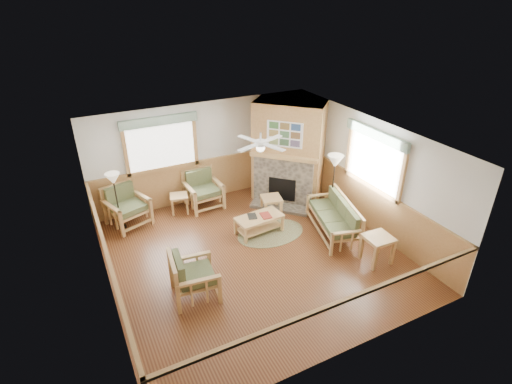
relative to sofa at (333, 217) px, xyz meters
name	(u,v)px	position (x,y,z in m)	size (l,w,h in m)	color
floor	(254,255)	(-2.07, 0.03, -0.42)	(6.00, 6.00, 0.01)	#562F18
ceiling	(254,140)	(-2.07, 0.03, 2.28)	(6.00, 6.00, 0.01)	white
wall_back	(203,152)	(-2.07, 3.03, 0.93)	(6.00, 0.02, 2.70)	silver
wall_front	(346,291)	(-2.07, -2.97, 0.93)	(6.00, 0.02, 2.70)	silver
wall_left	(101,239)	(-5.07, 0.03, 0.93)	(0.02, 6.00, 2.70)	silver
wall_right	(368,174)	(0.93, 0.03, 0.93)	(0.02, 6.00, 2.70)	silver
wainscot	(254,234)	(-2.07, 0.03, 0.13)	(6.00, 6.00, 1.10)	#A77844
fireplace	(288,151)	(-0.02, 2.08, 0.93)	(2.20, 2.20, 2.70)	#A77844
window_back	(158,115)	(-3.17, 2.99, 2.11)	(1.90, 0.16, 1.50)	white
window_right	(380,128)	(0.89, -0.17, 2.11)	(0.16, 1.90, 1.50)	white
ceiling_fan	(261,134)	(-1.77, 0.33, 2.24)	(1.24, 1.24, 0.36)	white
sofa	(333,217)	(0.00, 0.00, 0.00)	(0.74, 1.82, 0.84)	tan
armchair_back_left	(127,207)	(-4.27, 2.58, 0.08)	(0.88, 0.88, 0.99)	tan
armchair_back_right	(203,190)	(-2.29, 2.58, 0.07)	(0.87, 0.87, 0.97)	tan
armchair_left	(194,275)	(-3.64, -0.59, 0.05)	(0.84, 0.84, 0.94)	tan
coffee_table	(259,224)	(-1.56, 0.78, -0.19)	(1.11, 0.56, 0.45)	tan
end_table_chairs	(180,204)	(-2.96, 2.58, -0.17)	(0.44, 0.42, 0.50)	tan
end_table_sofa	(377,249)	(0.17, -1.35, -0.10)	(0.56, 0.54, 0.63)	tan
footstool	(271,205)	(-0.83, 1.50, -0.20)	(0.50, 0.50, 0.43)	tan
braided_rug	(271,233)	(-1.33, 0.62, -0.41)	(1.67, 1.67, 0.01)	brown
floor_lamp_left	(117,201)	(-4.48, 2.51, 0.32)	(0.34, 0.34, 1.47)	black
floor_lamp_right	(333,187)	(0.42, 0.63, 0.43)	(0.39, 0.39, 1.70)	black
book_red	(266,215)	(-1.41, 0.73, 0.06)	(0.22, 0.30, 0.03)	maroon
book_dark	(252,216)	(-1.71, 0.85, 0.05)	(0.20, 0.27, 0.03)	black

